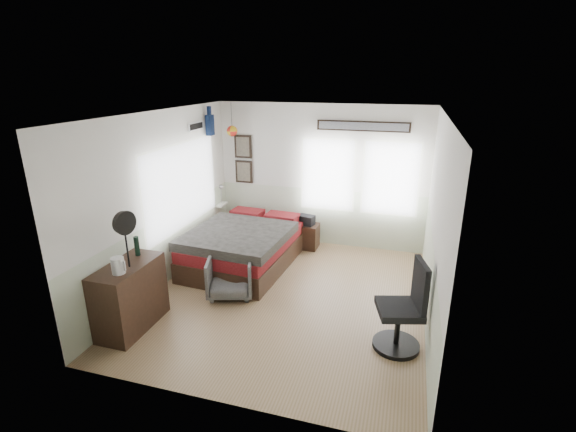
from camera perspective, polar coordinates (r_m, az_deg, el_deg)
name	(u,v)px	position (r m, az deg, el deg)	size (l,w,h in m)	color
ground_plane	(287,297)	(6.43, -0.15, -10.99)	(4.00, 4.50, 0.01)	olive
room_shell	(285,190)	(5.99, -0.37, 3.53)	(4.02, 4.52, 2.71)	silver
wall_decor	(260,136)	(7.86, -3.89, 10.80)	(3.55, 1.32, 1.44)	black
bed	(244,246)	(7.34, -5.98, -4.14)	(1.71, 2.29, 0.70)	black
dresser	(130,296)	(5.90, -20.77, -10.23)	(0.48, 1.00, 0.90)	black
armchair	(231,276)	(6.40, -7.85, -8.10)	(0.67, 0.68, 0.62)	slate
nightstand	(306,236)	(8.05, 2.45, -2.73)	(0.47, 0.38, 0.47)	black
task_chair	(404,314)	(5.32, 15.60, -12.77)	(0.62, 0.62, 1.15)	black
kettle	(118,266)	(5.47, -22.23, -6.29)	(0.18, 0.15, 0.21)	silver
bottle	(137,246)	(5.89, -19.97, -3.88)	(0.07, 0.07, 0.27)	black
stand_fan	(124,224)	(5.43, -21.46, -0.99)	(0.15, 0.30, 0.74)	black
black_bag	(306,220)	(7.94, 2.49, -0.53)	(0.31, 0.20, 0.18)	black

